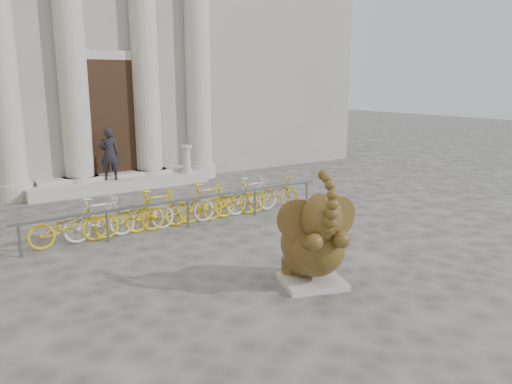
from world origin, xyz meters
TOP-DOWN VIEW (x-y plane):
  - ground at (0.00, 0.00)m, footprint 80.00×80.00m
  - classical_building at (0.00, 14.93)m, footprint 22.00×10.70m
  - entrance_steps at (0.00, 9.40)m, footprint 6.00×1.20m
  - elephant_statue at (-0.01, -0.34)m, footprint 1.42×1.68m
  - bike_rack at (-0.20, 4.36)m, footprint 8.00×0.53m
  - pedestrian at (-0.36, 9.30)m, footprint 0.72×0.59m
  - balustrade_post at (2.30, 9.10)m, footprint 0.39×0.39m

SIDE VIEW (x-z plane):
  - ground at x=0.00m, z-range 0.00..0.00m
  - entrance_steps at x=0.00m, z-range 0.00..0.36m
  - bike_rack at x=-0.20m, z-range 0.00..1.00m
  - elephant_statue at x=-0.01m, z-range -0.29..1.83m
  - balustrade_post at x=2.30m, z-range 0.32..1.29m
  - pedestrian at x=-0.36m, z-range 0.36..2.06m
  - classical_building at x=0.00m, z-range -0.02..11.98m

